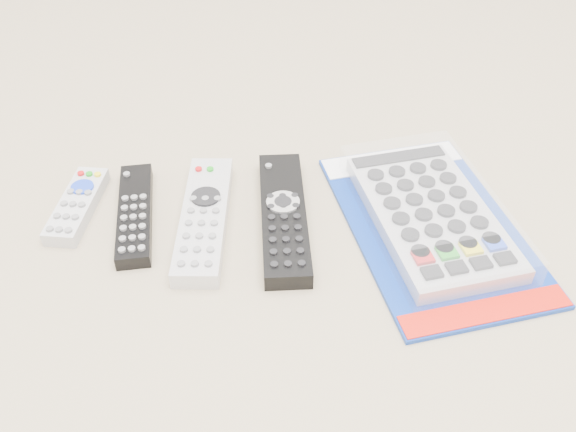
{
  "coord_description": "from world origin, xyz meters",
  "views": [
    {
      "loc": [
        -0.03,
        -0.57,
        0.53
      ],
      "look_at": [
        0.03,
        0.02,
        0.01
      ],
      "focal_mm": 40.0,
      "sensor_mm": 36.0,
      "label": 1
    }
  ],
  "objects": [
    {
      "name": "remote_silver_dvd",
      "position": [
        -0.07,
        0.03,
        0.01
      ],
      "size": [
        0.08,
        0.22,
        0.02
      ],
      "rotation": [
        0.0,
        0.0,
        -0.1
      ],
      "color": "#BBBBC0",
      "rests_on": "ground"
    },
    {
      "name": "remote_large_black",
      "position": [
        0.02,
        0.02,
        0.01
      ],
      "size": [
        0.06,
        0.23,
        0.03
      ],
      "rotation": [
        0.0,
        0.0,
        -0.04
      ],
      "color": "black",
      "rests_on": "ground"
    },
    {
      "name": "jumbo_remote_packaged",
      "position": [
        0.2,
        0.0,
        0.02
      ],
      "size": [
        0.24,
        0.35,
        0.04
      ],
      "rotation": [
        0.0,
        0.0,
        0.15
      ],
      "color": "navy",
      "rests_on": "ground"
    },
    {
      "name": "remote_small_grey",
      "position": [
        -0.23,
        0.07,
        0.01
      ],
      "size": [
        0.07,
        0.14,
        0.02
      ],
      "rotation": [
        0.0,
        0.0,
        -0.19
      ],
      "color": "#ACACAE",
      "rests_on": "ground"
    },
    {
      "name": "remote_slim_black",
      "position": [
        -0.16,
        0.05,
        0.01
      ],
      "size": [
        0.05,
        0.18,
        0.02
      ],
      "rotation": [
        0.0,
        0.0,
        0.05
      ],
      "color": "black",
      "rests_on": "ground"
    }
  ]
}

